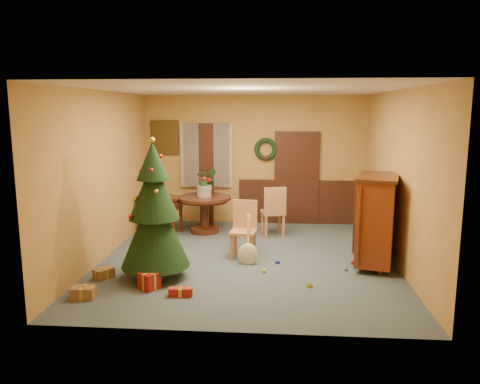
# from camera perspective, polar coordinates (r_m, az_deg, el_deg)

# --- Properties ---
(room_envelope) EXTENTS (5.50, 5.50, 5.50)m
(room_envelope) POSITION_cam_1_polar(r_m,az_deg,el_deg) (10.65, 2.90, 2.11)
(room_envelope) COLOR #33404B
(room_envelope) RESTS_ON ground
(dining_table) EXTENTS (1.13, 1.13, 0.78)m
(dining_table) POSITION_cam_1_polar(r_m,az_deg,el_deg) (9.91, -4.37, -1.86)
(dining_table) COLOR black
(dining_table) RESTS_ON floor
(urn) EXTENTS (0.32, 0.32, 0.23)m
(urn) POSITION_cam_1_polar(r_m,az_deg,el_deg) (9.84, -4.39, 0.12)
(urn) COLOR slate
(urn) RESTS_ON dining_table
(centerpiece_plant) EXTENTS (0.33, 0.29, 0.37)m
(centerpiece_plant) POSITION_cam_1_polar(r_m,az_deg,el_deg) (9.80, -4.42, 1.86)
(centerpiece_plant) COLOR #1E4C23
(centerpiece_plant) RESTS_ON urn
(chair_near) EXTENTS (0.47, 0.47, 1.00)m
(chair_near) POSITION_cam_1_polar(r_m,az_deg,el_deg) (8.26, 0.50, -4.28)
(chair_near) COLOR #8E5C39
(chair_near) RESTS_ON floor
(chair_far) EXTENTS (0.54, 0.54, 1.04)m
(chair_far) POSITION_cam_1_polar(r_m,az_deg,el_deg) (9.59, 4.13, -2.16)
(chair_far) COLOR #8E5C39
(chair_far) RESTS_ON floor
(guitar) EXTENTS (0.42, 0.57, 0.80)m
(guitar) POSITION_cam_1_polar(r_m,az_deg,el_deg) (7.87, 0.96, -5.96)
(guitar) COLOR beige
(guitar) RESTS_ON floor
(plant_stand) EXTENTS (0.34, 0.34, 0.88)m
(plant_stand) POSITION_cam_1_polar(r_m,az_deg,el_deg) (10.46, -3.52, -1.20)
(plant_stand) COLOR black
(plant_stand) RESTS_ON floor
(stand_plant) EXTENTS (0.25, 0.21, 0.41)m
(stand_plant) POSITION_cam_1_polar(r_m,az_deg,el_deg) (10.37, -3.55, 1.71)
(stand_plant) COLOR #19471E
(stand_plant) RESTS_ON plant_stand
(christmas_tree) EXTENTS (1.06, 1.06, 2.18)m
(christmas_tree) POSITION_cam_1_polar(r_m,az_deg,el_deg) (7.23, -10.41, -2.46)
(christmas_tree) COLOR #382111
(christmas_tree) RESTS_ON floor
(writing_desk) EXTENTS (0.98, 0.66, 0.79)m
(writing_desk) POSITION_cam_1_polar(r_m,az_deg,el_deg) (9.99, -9.62, -1.55)
(writing_desk) COLOR black
(writing_desk) RESTS_ON floor
(sideboard) EXTENTS (0.93, 1.31, 1.52)m
(sideboard) POSITION_cam_1_polar(r_m,az_deg,el_deg) (8.04, 16.30, -3.05)
(sideboard) COLOR #61230B
(sideboard) RESTS_ON floor
(gift_a) EXTENTS (0.32, 0.25, 0.17)m
(gift_a) POSITION_cam_1_polar(r_m,az_deg,el_deg) (6.96, -18.55, -11.53)
(gift_a) COLOR brown
(gift_a) RESTS_ON floor
(gift_b) EXTENTS (0.34, 0.34, 0.25)m
(gift_b) POSITION_cam_1_polar(r_m,az_deg,el_deg) (7.04, -10.97, -10.56)
(gift_b) COLOR maroon
(gift_b) RESTS_ON floor
(gift_c) EXTENTS (0.33, 0.35, 0.16)m
(gift_c) POSITION_cam_1_polar(r_m,az_deg,el_deg) (7.64, -16.26, -9.50)
(gift_c) COLOR brown
(gift_c) RESTS_ON floor
(gift_d) EXTENTS (0.34, 0.16, 0.12)m
(gift_d) POSITION_cam_1_polar(r_m,az_deg,el_deg) (6.75, -7.25, -11.97)
(gift_d) COLOR maroon
(gift_d) RESTS_ON floor
(toy_a) EXTENTS (0.09, 0.06, 0.05)m
(toy_a) POSITION_cam_1_polar(r_m,az_deg,el_deg) (8.03, 4.60, -8.53)
(toy_a) COLOR #24359F
(toy_a) RESTS_ON floor
(toy_b) EXTENTS (0.06, 0.06, 0.06)m
(toy_b) POSITION_cam_1_polar(r_m,az_deg,el_deg) (7.85, 12.81, -9.15)
(toy_b) COLOR #248637
(toy_b) RESTS_ON floor
(toy_c) EXTENTS (0.06, 0.09, 0.05)m
(toy_c) POSITION_cam_1_polar(r_m,az_deg,el_deg) (7.61, 2.96, -9.59)
(toy_c) COLOR gold
(toy_c) RESTS_ON floor
(toy_d) EXTENTS (0.06, 0.06, 0.06)m
(toy_d) POSITION_cam_1_polar(r_m,az_deg,el_deg) (8.21, 13.54, -8.35)
(toy_d) COLOR red
(toy_d) RESTS_ON floor
(toy_e) EXTENTS (0.08, 0.06, 0.05)m
(toy_e) POSITION_cam_1_polar(r_m,az_deg,el_deg) (7.08, 8.49, -11.22)
(toy_e) COLOR gold
(toy_e) RESTS_ON floor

